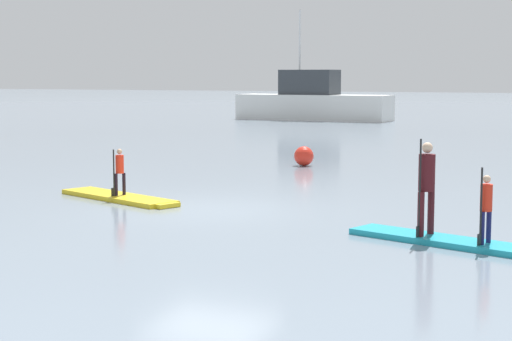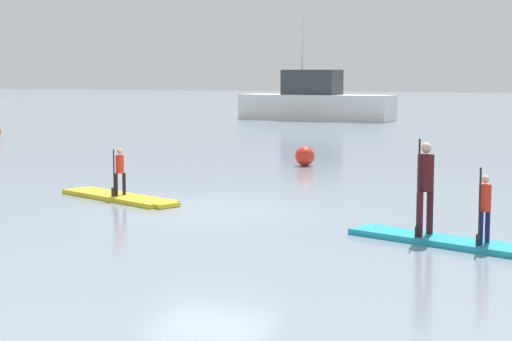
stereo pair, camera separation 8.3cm
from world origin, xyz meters
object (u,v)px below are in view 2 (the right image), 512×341
mooring_buoy_mid (305,156)px  paddler_child_front (484,205)px  paddleboard_far (440,240)px  paddler_child_solo (119,169)px  fishing_boat_white_large (315,102)px  paddleboard_near (120,197)px  paddler_adult (425,182)px

mooring_buoy_mid → paddler_child_front: bearing=-57.1°
paddler_child_front → mooring_buoy_mid: size_ratio=2.05×
paddleboard_far → paddler_child_front: size_ratio=2.67×
paddler_child_solo → fishing_boat_white_large: 34.20m
paddleboard_near → paddleboard_far: size_ratio=1.07×
paddler_child_front → paddler_adult: bearing=160.9°
paddler_child_solo → fishing_boat_white_large: bearing=102.2°
fishing_boat_white_large → mooring_buoy_mid: 26.58m
paddleboard_near → paddler_adult: 7.57m
paddleboard_far → mooring_buoy_mid: size_ratio=5.47×
fishing_boat_white_large → paddler_child_front: bearing=-66.7°
paddleboard_far → paddler_child_solo: bearing=164.0°
paddler_child_solo → paddleboard_far: paddler_child_solo is taller
paddler_adult → mooring_buoy_mid: bearing=119.7°
paddleboard_near → paddler_child_solo: bearing=-78.9°
paddleboard_far → paddler_child_front: (0.72, -0.26, 0.66)m
paddleboard_far → paddler_adult: paddler_adult is taller
paddler_child_solo → paddleboard_far: (7.50, -2.15, -0.62)m
paddleboard_near → paddler_child_solo: 0.62m
paddleboard_near → paddler_child_front: 8.61m
paddleboard_near → paddler_adult: bearing=-16.0°
paddler_adult → paddler_child_front: (1.01, -0.35, -0.27)m
paddleboard_far → mooring_buoy_mid: 12.12m
paddleboard_far → paddler_child_front: paddler_child_front is taller
paddler_adult → mooring_buoy_mid: paddler_adult is taller
paddleboard_far → paddler_adult: size_ratio=2.02×
paddler_adult → paddler_child_front: 1.11m
fishing_boat_white_large → mooring_buoy_mid: bearing=-71.2°
paddleboard_near → paddler_child_solo: size_ratio=3.39×
paddleboard_far → mooring_buoy_mid: mooring_buoy_mid is taller
paddleboard_near → fishing_boat_white_large: size_ratio=0.36×
paddleboard_far → paddler_adult: bearing=162.5°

